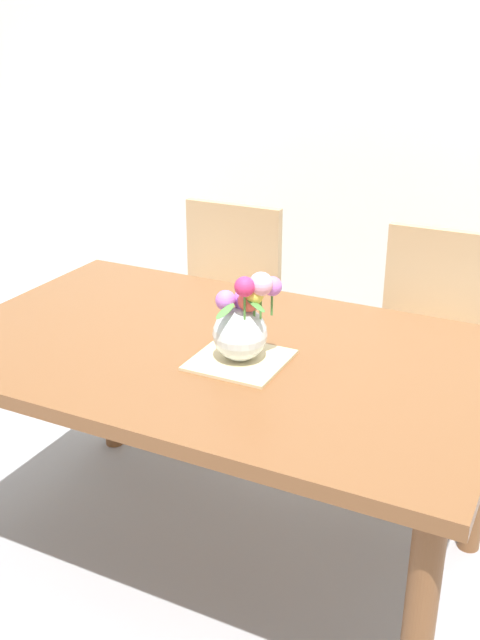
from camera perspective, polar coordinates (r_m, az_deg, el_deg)
ground_plane at (r=2.45m, az=-1.54°, el=-17.98°), size 12.00×12.00×0.00m
back_wall at (r=3.36m, az=11.80°, el=18.88°), size 7.00×0.10×2.80m
dining_table at (r=2.09m, az=-1.72°, el=-4.26°), size 1.56×0.97×0.74m
chair_left at (r=2.99m, az=-1.48°, el=1.54°), size 0.42×0.42×0.90m
chair_right at (r=2.73m, az=14.62°, el=-1.40°), size 0.42×0.42×0.90m
placemat at (r=1.96m, az=0.00°, el=-3.13°), size 0.24×0.24×0.01m
flower_vase at (r=1.91m, az=0.25°, el=-0.12°), size 0.17×0.23×0.25m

